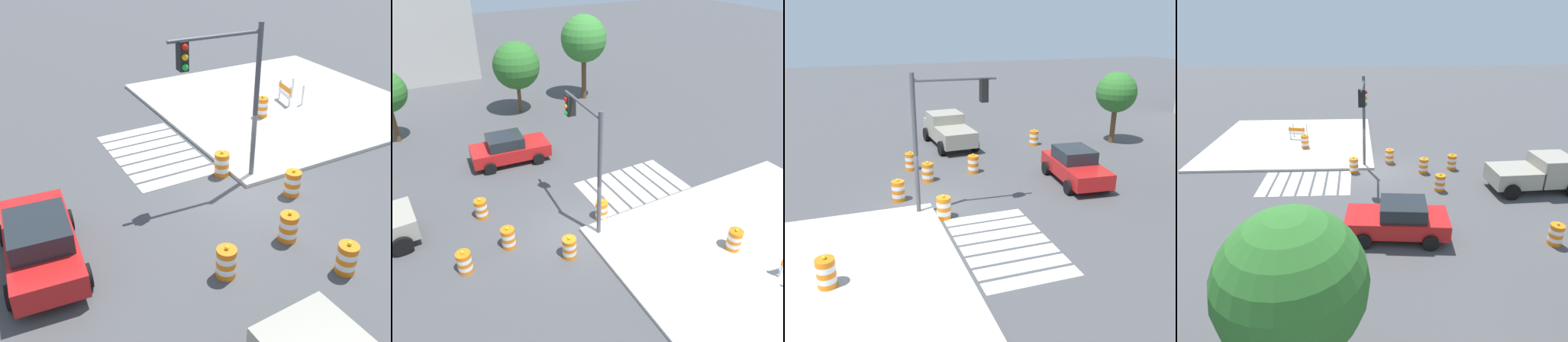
% 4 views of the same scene
% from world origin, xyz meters
% --- Properties ---
extents(ground_plane, '(120.00, 120.00, 0.00)m').
position_xyz_m(ground_plane, '(0.00, 0.00, 0.00)').
color(ground_plane, '#474749').
extents(crosswalk_stripes, '(5.10, 3.20, 0.02)m').
position_xyz_m(crosswalk_stripes, '(4.00, 1.80, 0.01)').
color(crosswalk_stripes, silver).
rests_on(crosswalk_stripes, ground).
extents(sports_car, '(4.45, 2.44, 1.63)m').
position_xyz_m(sports_car, '(-0.64, 7.27, 0.81)').
color(sports_car, red).
rests_on(sports_car, ground).
extents(traffic_barrel_near_corner, '(0.56, 0.56, 1.02)m').
position_xyz_m(traffic_barrel_near_corner, '(-2.99, 0.54, 0.45)').
color(traffic_barrel_near_corner, orange).
rests_on(traffic_barrel_near_corner, ground).
extents(traffic_barrel_crosswalk_end, '(0.56, 0.56, 1.02)m').
position_xyz_m(traffic_barrel_crosswalk_end, '(-3.43, 3.01, 0.45)').
color(traffic_barrel_crosswalk_end, orange).
rests_on(traffic_barrel_crosswalk_end, ground).
extents(traffic_barrel_median_near, '(0.56, 0.56, 1.02)m').
position_xyz_m(traffic_barrel_median_near, '(-4.87, 0.03, 0.45)').
color(traffic_barrel_median_near, orange).
rests_on(traffic_barrel_median_near, ground).
extents(traffic_barrel_median_far, '(0.56, 0.56, 1.02)m').
position_xyz_m(traffic_barrel_median_far, '(-1.06, -1.17, 0.45)').
color(traffic_barrel_median_far, orange).
rests_on(traffic_barrel_median_far, ground).
extents(traffic_barrel_lane_center, '(0.56, 0.56, 1.02)m').
position_xyz_m(traffic_barrel_lane_center, '(1.26, 0.28, 0.45)').
color(traffic_barrel_lane_center, orange).
rests_on(traffic_barrel_lane_center, ground).
extents(traffic_barrel_on_sidewalk, '(0.56, 0.56, 1.02)m').
position_xyz_m(traffic_barrel_on_sidewalk, '(4.82, -4.08, 0.60)').
color(traffic_barrel_on_sidewalk, orange).
rests_on(traffic_barrel_on_sidewalk, sidewalk_corner).
extents(traffic_light_pole, '(0.48, 3.29, 5.50)m').
position_xyz_m(traffic_light_pole, '(0.65, 0.54, 3.91)').
color(traffic_light_pole, '#4C4C51').
rests_on(traffic_light_pole, sidewalk_corner).
extents(street_tree_streetside_mid, '(3.25, 3.25, 5.04)m').
position_xyz_m(street_tree_streetside_mid, '(2.42, 13.89, 3.41)').
color(street_tree_streetside_mid, brown).
rests_on(street_tree_streetside_mid, ground).
extents(street_tree_streetside_far, '(3.41, 3.41, 6.30)m').
position_xyz_m(street_tree_streetside_far, '(7.88, 14.17, 4.56)').
color(street_tree_streetside_far, brown).
rests_on(street_tree_streetside_far, ground).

